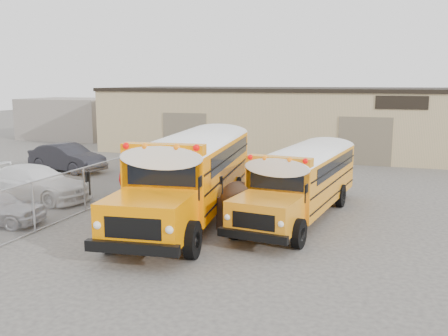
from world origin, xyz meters
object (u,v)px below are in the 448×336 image
(school_bus_right, at_px, (336,156))
(tarp_bundle, at_px, (238,205))
(car_white, at_px, (35,183))
(car_dark, at_px, (67,158))
(school_bus_left, at_px, (227,146))

(school_bus_right, bearing_deg, tarp_bundle, -106.93)
(school_bus_right, relative_size, car_white, 1.82)
(school_bus_right, bearing_deg, car_dark, -178.66)
(school_bus_right, height_order, car_white, school_bus_right)
(school_bus_right, bearing_deg, school_bus_left, -176.85)
(tarp_bundle, bearing_deg, school_bus_right, 73.07)
(school_bus_right, xyz_separation_m, tarp_bundle, (-2.49, -8.19, -0.69))
(school_bus_right, bearing_deg, car_white, -150.87)
(school_bus_left, xyz_separation_m, car_dark, (-9.72, -0.05, -1.08))
(tarp_bundle, relative_size, car_dark, 0.35)
(school_bus_left, distance_m, car_dark, 9.78)
(school_bus_right, distance_m, car_white, 14.01)
(school_bus_left, height_order, school_bus_right, school_bus_left)
(school_bus_right, distance_m, tarp_bundle, 8.59)
(school_bus_left, bearing_deg, car_white, -135.95)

